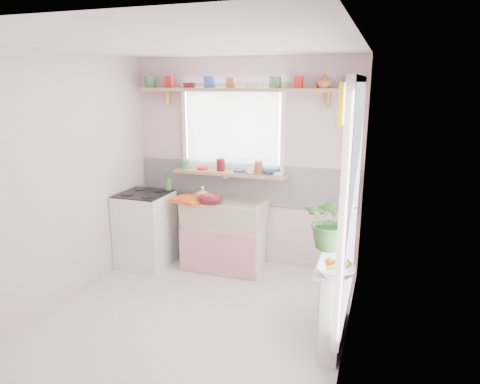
% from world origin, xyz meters
% --- Properties ---
extents(room, '(3.20, 3.20, 3.20)m').
position_xyz_m(room, '(0.66, 0.86, 1.37)').
color(room, silver).
rests_on(room, ground).
extents(sink_unit, '(0.95, 0.65, 1.11)m').
position_xyz_m(sink_unit, '(-0.15, 1.29, 0.43)').
color(sink_unit, white).
rests_on(sink_unit, ground).
extents(cooker, '(0.58, 0.58, 0.93)m').
position_xyz_m(cooker, '(-1.10, 1.05, 0.46)').
color(cooker, white).
rests_on(cooker, ground).
extents(radiator_ledge, '(0.22, 0.95, 0.78)m').
position_xyz_m(radiator_ledge, '(1.30, 0.20, 0.40)').
color(radiator_ledge, white).
rests_on(radiator_ledge, ground).
extents(windowsill, '(1.40, 0.22, 0.04)m').
position_xyz_m(windowsill, '(-0.15, 1.48, 1.14)').
color(windowsill, tan).
rests_on(windowsill, room).
extents(pine_shelf, '(2.52, 0.24, 0.04)m').
position_xyz_m(pine_shelf, '(0.00, 1.47, 2.12)').
color(pine_shelf, tan).
rests_on(pine_shelf, room).
extents(shelf_crockery, '(2.47, 0.11, 0.12)m').
position_xyz_m(shelf_crockery, '(-0.02, 1.47, 2.19)').
color(shelf_crockery, '#3F7F4C').
rests_on(shelf_crockery, pine_shelf).
extents(sill_crockery, '(1.35, 0.11, 0.12)m').
position_xyz_m(sill_crockery, '(-0.20, 1.48, 1.21)').
color(sill_crockery, '#3F7F4C').
rests_on(sill_crockery, windowsill).
extents(dish_tray, '(0.46, 0.40, 0.04)m').
position_xyz_m(dish_tray, '(-0.53, 1.10, 0.87)').
color(dish_tray, '#F15015').
rests_on(dish_tray, sink_unit).
extents(colander, '(0.29, 0.29, 0.13)m').
position_xyz_m(colander, '(-0.26, 1.10, 0.91)').
color(colander, maroon).
rests_on(colander, sink_unit).
extents(jade_plant, '(0.50, 0.44, 0.51)m').
position_xyz_m(jade_plant, '(1.21, 0.35, 1.03)').
color(jade_plant, '#326227').
rests_on(jade_plant, radiator_ledge).
extents(fruit_bowl, '(0.33, 0.33, 0.07)m').
position_xyz_m(fruit_bowl, '(1.33, -0.20, 0.81)').
color(fruit_bowl, silver).
rests_on(fruit_bowl, radiator_ledge).
extents(herb_pot, '(0.12, 0.10, 0.20)m').
position_xyz_m(herb_pot, '(1.21, 0.45, 0.87)').
color(herb_pot, '#245C29').
rests_on(herb_pot, radiator_ledge).
extents(soap_bottle_sink, '(0.10, 0.10, 0.20)m').
position_xyz_m(soap_bottle_sink, '(-0.34, 1.10, 0.95)').
color(soap_bottle_sink, '#E5DD66').
rests_on(soap_bottle_sink, sink_unit).
extents(sill_cup, '(0.15, 0.15, 0.11)m').
position_xyz_m(sill_cup, '(0.11, 1.42, 1.21)').
color(sill_cup, silver).
rests_on(sill_cup, windowsill).
extents(sill_bowl, '(0.25, 0.25, 0.07)m').
position_xyz_m(sill_bowl, '(0.34, 1.54, 1.19)').
color(sill_bowl, '#30609E').
rests_on(sill_bowl, windowsill).
extents(shelf_vase, '(0.17, 0.17, 0.16)m').
position_xyz_m(shelf_vase, '(0.94, 1.41, 2.22)').
color(shelf_vase, '#AA5834').
rests_on(shelf_vase, pine_shelf).
extents(cooker_bottle, '(0.11, 0.11, 0.22)m').
position_xyz_m(cooker_bottle, '(-0.88, 1.27, 1.02)').
color(cooker_bottle, '#3C783E').
rests_on(cooker_bottle, cooker).
extents(fruit, '(0.20, 0.14, 0.10)m').
position_xyz_m(fruit, '(1.34, -0.19, 0.87)').
color(fruit, orange).
rests_on(fruit, fruit_bowl).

